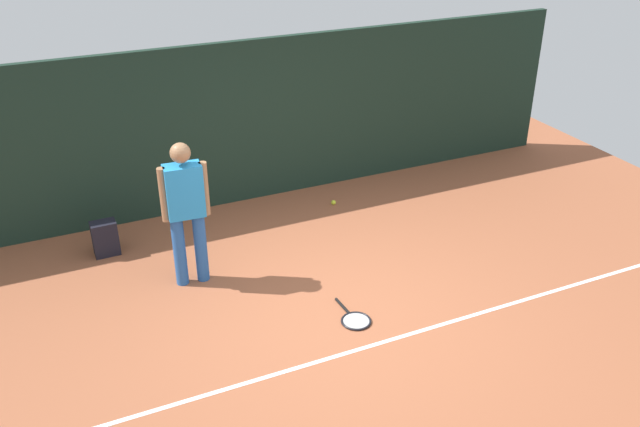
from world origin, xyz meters
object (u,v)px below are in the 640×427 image
Objects in this scene: tennis_player at (186,206)px; tennis_ball_near_player at (333,202)px; tennis_racket at (355,319)px; backpack at (105,238)px.

tennis_player is 25.76× the size of tennis_ball_near_player.
tennis_player is 2.71m from tennis_ball_near_player.
tennis_racket is 3.29m from backpack.
tennis_racket is 9.38× the size of tennis_ball_near_player.
tennis_player is at bearing -139.39° from tennis_racket.
tennis_player is at bearing 126.72° from backpack.
tennis_player reaches higher than tennis_racket.
tennis_player is 2.19m from tennis_racket.
tennis_racket is (1.35, -1.44, -0.95)m from tennis_player.
backpack is 3.11m from tennis_ball_near_player.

